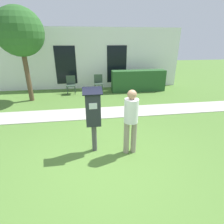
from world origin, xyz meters
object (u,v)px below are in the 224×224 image
(outdoor_chair_left, at_px, (71,83))
(parking_meter, at_px, (93,113))
(outdoor_chair_middle, at_px, (98,82))
(person_standing, at_px, (131,118))

(outdoor_chair_left, bearing_deg, parking_meter, -57.26)
(parking_meter, height_order, outdoor_chair_left, parking_meter)
(outdoor_chair_middle, bearing_deg, outdoor_chair_left, 164.11)
(person_standing, height_order, outdoor_chair_middle, person_standing)
(parking_meter, height_order, outdoor_chair_middle, parking_meter)
(person_standing, xyz_separation_m, outdoor_chair_left, (-1.75, 5.45, -0.40))
(outdoor_chair_left, bearing_deg, person_standing, -49.26)
(outdoor_chair_left, distance_m, outdoor_chair_middle, 1.43)
(parking_meter, xyz_separation_m, person_standing, (0.84, -0.21, -0.09))
(person_standing, bearing_deg, outdoor_chair_middle, 72.86)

